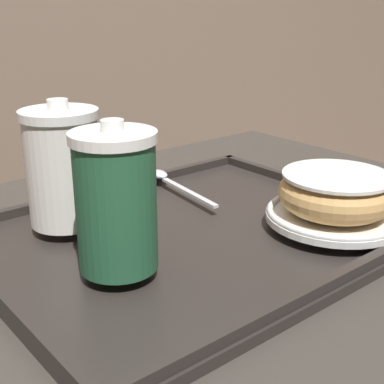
% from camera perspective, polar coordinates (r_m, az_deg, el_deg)
% --- Properties ---
extents(cafe_table, '(0.97, 0.74, 0.75)m').
position_cam_1_polar(cafe_table, '(0.73, -0.33, -17.57)').
color(cafe_table, '#38332D').
rests_on(cafe_table, ground_plane).
extents(serving_tray, '(0.48, 0.39, 0.02)m').
position_cam_1_polar(serving_tray, '(0.65, -0.00, -4.73)').
color(serving_tray, '#282321').
rests_on(serving_tray, cafe_table).
extents(coffee_cup_front, '(0.08, 0.08, 0.15)m').
position_cam_1_polar(coffee_cup_front, '(0.52, -8.10, -0.93)').
color(coffee_cup_front, '#235638').
rests_on(coffee_cup_front, serving_tray).
extents(coffee_cup_rear, '(0.09, 0.09, 0.15)m').
position_cam_1_polar(coffee_cup_rear, '(0.64, -13.60, 2.64)').
color(coffee_cup_rear, white).
rests_on(coffee_cup_rear, serving_tray).
extents(plate_with_chocolate_donut, '(0.16, 0.16, 0.01)m').
position_cam_1_polar(plate_with_chocolate_donut, '(0.67, 14.87, -2.38)').
color(plate_with_chocolate_donut, white).
rests_on(plate_with_chocolate_donut, serving_tray).
extents(donut_chocolate_glazed, '(0.14, 0.14, 0.05)m').
position_cam_1_polar(donut_chocolate_glazed, '(0.66, 15.10, 0.02)').
color(donut_chocolate_glazed, tan).
rests_on(donut_chocolate_glazed, plate_with_chocolate_donut).
extents(spoon, '(0.03, 0.17, 0.01)m').
position_cam_1_polar(spoon, '(0.78, -2.56, 1.32)').
color(spoon, silver).
rests_on(spoon, serving_tray).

